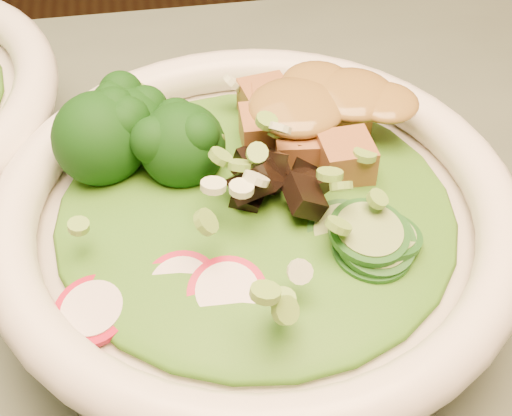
{
  "coord_description": "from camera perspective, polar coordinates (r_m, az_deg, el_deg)",
  "views": [
    {
      "loc": [
        -0.19,
        -0.22,
        1.09
      ],
      "look_at": [
        -0.15,
        0.06,
        0.81
      ],
      "focal_mm": 50.0,
      "sensor_mm": 36.0,
      "label": 1
    }
  ],
  "objects": [
    {
      "name": "salad_bowl",
      "position": [
        0.41,
        0.0,
        -2.09
      ],
      "size": [
        0.29,
        0.29,
        0.08
      ],
      "rotation": [
        0.0,
        0.0,
        -0.36
      ],
      "color": "white",
      "rests_on": "dining_table"
    },
    {
      "name": "lettuce_bed",
      "position": [
        0.39,
        0.0,
        0.1
      ],
      "size": [
        0.22,
        0.22,
        0.03
      ],
      "primitive_type": "ellipsoid",
      "color": "#245A13",
      "rests_on": "salad_bowl"
    },
    {
      "name": "broccoli_florets",
      "position": [
        0.41,
        -8.23,
        5.27
      ],
      "size": [
        0.11,
        0.1,
        0.05
      ],
      "primitive_type": null,
      "rotation": [
        0.0,
        0.0,
        -0.36
      ],
      "color": "black",
      "rests_on": "salad_bowl"
    },
    {
      "name": "radish_slices",
      "position": [
        0.35,
        -5.99,
        -6.56
      ],
      "size": [
        0.13,
        0.08,
        0.02
      ],
      "primitive_type": null,
      "rotation": [
        0.0,
        0.0,
        -0.36
      ],
      "color": "#A60C28",
      "rests_on": "salad_bowl"
    },
    {
      "name": "cucumber_slices",
      "position": [
        0.36,
        9.4,
        -2.76
      ],
      "size": [
        0.1,
        0.1,
        0.04
      ],
      "primitive_type": null,
      "rotation": [
        0.0,
        0.0,
        -0.36
      ],
      "color": "#89A75C",
      "rests_on": "salad_bowl"
    },
    {
      "name": "mushroom_heap",
      "position": [
        0.39,
        1.05,
        2.9
      ],
      "size": [
        0.1,
        0.1,
        0.04
      ],
      "primitive_type": null,
      "rotation": [
        0.0,
        0.0,
        -0.36
      ],
      "color": "black",
      "rests_on": "salad_bowl"
    },
    {
      "name": "tofu_cubes",
      "position": [
        0.43,
        5.19,
        6.75
      ],
      "size": [
        0.11,
        0.1,
        0.04
      ],
      "primitive_type": null,
      "rotation": [
        0.0,
        0.0,
        -0.36
      ],
      "color": "brown",
      "rests_on": "salad_bowl"
    },
    {
      "name": "peanut_sauce",
      "position": [
        0.42,
        5.32,
        8.27
      ],
      "size": [
        0.08,
        0.06,
        0.02
      ],
      "primitive_type": "ellipsoid",
      "color": "brown",
      "rests_on": "tofu_cubes"
    },
    {
      "name": "scallion_garnish",
      "position": [
        0.37,
        0.0,
        3.0
      ],
      "size": [
        0.21,
        0.21,
        0.03
      ],
      "primitive_type": null,
      "color": "#6CA239",
      "rests_on": "salad_bowl"
    }
  ]
}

